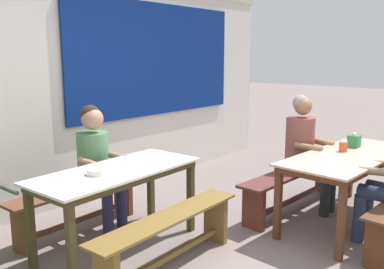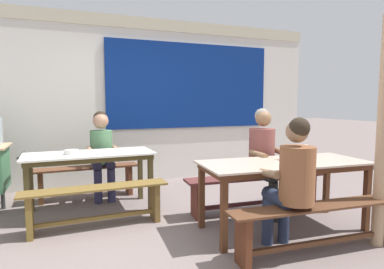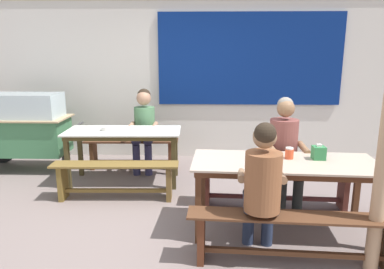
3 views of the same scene
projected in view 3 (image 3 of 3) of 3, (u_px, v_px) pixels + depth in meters
name	position (u px, v px, depth m)	size (l,w,h in m)	color
ground_plane	(179.00, 213.00, 4.15)	(40.00, 40.00, 0.00)	slate
backdrop_wall	(191.00, 71.00, 6.15)	(6.94, 0.23, 2.84)	silver
dining_table_far	(124.00, 136.00, 5.00)	(1.60, 0.72, 0.76)	silver
dining_table_near	(284.00, 168.00, 3.59)	(1.88, 0.86, 0.76)	#C2AD98
bench_far_back	(132.00, 149.00, 5.68)	(1.48, 0.33, 0.47)	brown
bench_far_front	(116.00, 176.00, 4.48)	(1.59, 0.32, 0.47)	brown
bench_near_back	(274.00, 181.00, 4.27)	(1.86, 0.41, 0.47)	#582929
bench_near_front	(293.00, 233.00, 3.08)	(1.83, 0.37, 0.47)	#55321E
food_cart	(22.00, 126.00, 5.53)	(1.71, 0.73, 1.20)	#407C4F
person_near_front	(262.00, 183.00, 3.08)	(0.44, 0.55, 1.27)	#283450
person_right_near_table	(285.00, 148.00, 4.09)	(0.45, 0.58, 1.32)	#262A2A
person_center_facing	(144.00, 124.00, 5.52)	(0.43, 0.53, 1.27)	#2E2D50
tissue_box	(319.00, 153.00, 3.62)	(0.12, 0.12, 0.16)	#307F47
condiment_jar	(289.00, 153.00, 3.65)	(0.09, 0.09, 0.12)	#E14F2C
soup_bowl	(108.00, 128.00, 4.98)	(0.18, 0.18, 0.05)	silver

